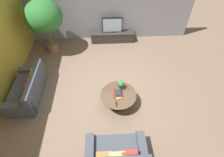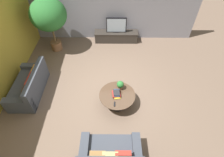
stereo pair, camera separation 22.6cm
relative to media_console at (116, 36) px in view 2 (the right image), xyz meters
The scene contains 11 objects.
ground_plane 2.97m from the media_console, 96.24° to the right, with size 24.00×24.00×0.00m, color brown.
back_wall_stone 1.34m from the media_console, 135.14° to the left, with size 7.40×0.12×3.00m, color gray.
media_console is the anchor object (origin of this frame).
television 0.54m from the media_console, 90.00° to the right, with size 0.85×0.13×0.65m.
coffee_table 3.49m from the media_console, 90.05° to the right, with size 1.08×1.08×0.45m.
couch_by_wall 4.14m from the media_console, 133.08° to the right, with size 0.84×1.70×0.84m.
couch_near_entry 5.19m from the media_console, 92.00° to the right, with size 1.43×0.84×0.84m.
potted_palm_tall 2.88m from the media_console, 165.99° to the right, with size 1.34×1.34×2.13m.
potted_plant_tabletop 3.27m from the media_console, 88.48° to the right, with size 0.21×0.21×0.29m.
book_stack 3.51m from the media_console, 90.38° to the right, with size 0.27×0.32×0.12m.
remote_black 3.84m from the media_console, 91.25° to the right, with size 0.04×0.16×0.02m, color black.
Camera 2 is at (0.19, -3.79, 4.52)m, focal length 28.00 mm.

